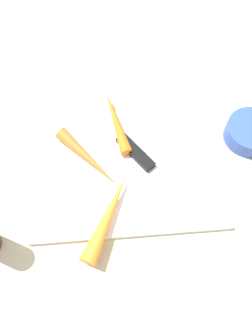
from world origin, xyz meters
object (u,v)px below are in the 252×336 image
(knife, at_px, (140,157))
(small_bowl, at_px, (250,132))
(carrot_shortest, at_px, (116,121))
(carrot_longest, at_px, (108,216))
(cutting_board, at_px, (126,169))
(carrot_medium, at_px, (87,157))

(knife, bearing_deg, small_bowl, 62.66)
(knife, height_order, carrot_shortest, carrot_shortest)
(carrot_longest, bearing_deg, cutting_board, 4.59)
(cutting_board, height_order, small_bowl, small_bowl)
(carrot_medium, xyz_separation_m, carrot_longest, (0.03, -0.12, 0.00))
(cutting_board, xyz_separation_m, carrot_shortest, (-0.01, 0.10, 0.02))
(knife, relative_size, small_bowl, 1.80)
(small_bowl, bearing_deg, carrot_medium, -174.19)
(cutting_board, height_order, knife, knife)
(carrot_longest, relative_size, carrot_shortest, 1.15)
(knife, relative_size, carrot_shortest, 1.14)
(carrot_medium, relative_size, small_bowl, 1.57)
(cutting_board, xyz_separation_m, small_bowl, (0.25, 0.05, 0.01))
(carrot_longest, height_order, carrot_shortest, carrot_longest)
(carrot_medium, xyz_separation_m, small_bowl, (0.32, 0.03, -0.01))
(cutting_board, relative_size, small_bowl, 3.76)
(carrot_medium, xyz_separation_m, carrot_shortest, (0.06, 0.08, -0.00))
(cutting_board, height_order, carrot_longest, carrot_longest)
(carrot_longest, xyz_separation_m, carrot_shortest, (0.03, 0.19, -0.00))
(knife, height_order, carrot_longest, carrot_longest)
(knife, relative_size, carrot_longest, 1.00)
(carrot_longest, relative_size, small_bowl, 1.80)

